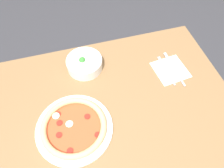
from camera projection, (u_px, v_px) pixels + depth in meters
ground_plane at (109, 156)px, 1.58m from camera, size 8.00×8.00×0.00m
dining_table at (108, 118)px, 1.07m from camera, size 1.17×0.81×0.73m
pizza at (74, 127)px, 0.91m from camera, size 0.32×0.32×0.04m
bowl at (85, 63)px, 1.08m from camera, size 0.18×0.18×0.08m
napkin at (170, 70)px, 1.10m from camera, size 0.17×0.17×0.00m
fork at (166, 71)px, 1.09m from camera, size 0.02×0.19×0.00m
knife at (175, 70)px, 1.10m from camera, size 0.02×0.23×0.01m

